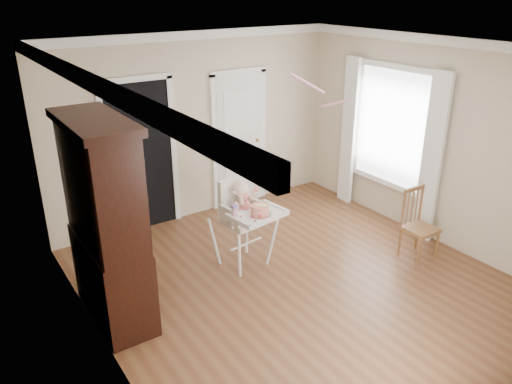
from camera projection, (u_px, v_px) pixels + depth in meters
floor at (302, 286)px, 5.87m from camera, size 5.00×5.00×0.00m
ceiling at (312, 49)px, 4.83m from camera, size 5.00×5.00×0.00m
wall_back at (197, 127)px, 7.26m from camera, size 4.50×0.00×4.50m
wall_left at (99, 233)px, 4.19m from camera, size 0.00×5.00×5.00m
wall_right at (440, 144)px, 6.51m from camera, size 0.00×5.00×5.00m
crown_molding at (312, 55)px, 4.85m from camera, size 4.50×5.00×0.12m
doorway at (141, 154)px, 6.88m from camera, size 1.06×0.05×2.22m
closet_door at (239, 141)px, 7.73m from camera, size 0.96×0.09×2.13m
window_right at (389, 135)px, 7.11m from camera, size 0.13×1.84×2.30m
high_chair at (243, 214)px, 6.05m from camera, size 0.74×0.88×1.14m
baby at (242, 202)px, 6.01m from camera, size 0.34×0.25×0.48m
cake at (260, 210)px, 5.80m from camera, size 0.27×0.27×0.13m
sippy_cup at (235, 210)px, 5.76m from camera, size 0.07×0.07×0.18m
china_cabinet at (107, 224)px, 4.96m from camera, size 0.57×1.28×2.16m
dining_chair at (419, 226)px, 6.34m from camera, size 0.39×0.39×0.93m
streamer at (307, 83)px, 5.17m from camera, size 0.09×0.49×0.15m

